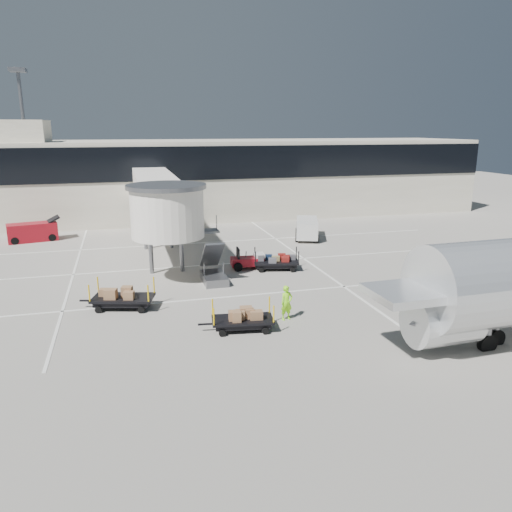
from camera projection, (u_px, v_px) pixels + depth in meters
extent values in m
plane|color=#B2AB9F|center=(257.00, 307.00, 26.68)|extent=(140.00, 140.00, 0.00)
cube|color=white|center=(248.00, 295.00, 28.55)|extent=(40.00, 0.15, 0.02)
cube|color=white|center=(223.00, 264.00, 35.09)|extent=(40.00, 0.15, 0.02)
cube|color=white|center=(207.00, 242.00, 41.64)|extent=(40.00, 0.15, 0.02)
cube|color=white|center=(299.00, 255.00, 37.54)|extent=(0.15, 30.00, 0.02)
cube|color=white|center=(74.00, 270.00, 33.50)|extent=(0.15, 30.00, 0.02)
cube|color=silver|center=(184.00, 178.00, 53.73)|extent=(64.00, 12.00, 8.00)
cube|color=black|center=(191.00, 163.00, 47.57)|extent=(64.00, 0.12, 3.20)
cylinder|color=slate|center=(26.00, 145.00, 52.55)|extent=(0.36, 0.36, 15.00)
cube|color=slate|center=(18.00, 70.00, 50.68)|extent=(1.60, 1.60, 0.40)
cube|color=white|center=(156.00, 194.00, 38.62)|extent=(3.00, 18.00, 2.80)
cylinder|color=white|center=(167.00, 213.00, 30.21)|extent=(4.40, 4.40, 3.00)
cylinder|color=slate|center=(166.00, 186.00, 29.81)|extent=(4.80, 4.80, 0.25)
cylinder|color=slate|center=(151.00, 252.00, 32.53)|extent=(0.28, 0.28, 2.90)
cylinder|color=slate|center=(182.00, 250.00, 33.04)|extent=(0.28, 0.28, 2.90)
cylinder|color=slate|center=(145.00, 231.00, 39.08)|extent=(0.28, 0.28, 2.90)
cylinder|color=slate|center=(171.00, 230.00, 39.58)|extent=(0.28, 0.28, 2.90)
cylinder|color=slate|center=(141.00, 216.00, 45.62)|extent=(0.28, 0.28, 2.90)
cylinder|color=slate|center=(163.00, 215.00, 46.13)|extent=(0.28, 0.28, 2.90)
cube|color=slate|center=(214.00, 278.00, 30.94)|extent=(1.40, 2.60, 0.50)
cube|color=slate|center=(212.00, 255.00, 31.16)|extent=(1.20, 2.60, 2.06)
cube|color=slate|center=(208.00, 231.00, 32.16)|extent=(1.40, 1.20, 0.12)
cube|color=maroon|center=(247.00, 261.00, 33.87)|extent=(2.27, 1.21, 0.55)
cube|color=silver|center=(259.00, 256.00, 33.93)|extent=(0.71, 1.05, 0.32)
cube|color=black|center=(238.00, 254.00, 33.61)|extent=(0.17, 0.92, 0.82)
cylinder|color=black|center=(238.00, 267.00, 33.22)|extent=(0.60, 0.27, 0.59)
cylinder|color=black|center=(235.00, 263.00, 34.35)|extent=(0.60, 0.27, 0.59)
cylinder|color=black|center=(260.00, 266.00, 33.49)|extent=(0.60, 0.27, 0.59)
cylinder|color=black|center=(256.00, 262.00, 34.62)|extent=(0.60, 0.27, 0.59)
cube|color=black|center=(276.00, 262.00, 33.56)|extent=(3.22, 2.12, 0.12)
cube|color=black|center=(276.00, 264.00, 33.61)|extent=(2.88, 1.84, 0.25)
cube|color=black|center=(249.00, 264.00, 33.54)|extent=(0.69, 0.24, 0.08)
cylinder|color=black|center=(261.00, 270.00, 32.98)|extent=(0.36, 0.21, 0.34)
cylinder|color=black|center=(260.00, 265.00, 34.27)|extent=(0.36, 0.21, 0.34)
cylinder|color=black|center=(293.00, 270.00, 33.04)|extent=(0.36, 0.21, 0.34)
cylinder|color=black|center=(291.00, 265.00, 34.33)|extent=(0.36, 0.21, 0.34)
cylinder|color=black|center=(256.00, 258.00, 32.76)|extent=(0.07, 0.07, 0.89)
cylinder|color=black|center=(255.00, 253.00, 34.05)|extent=(0.07, 0.07, 0.89)
cylinder|color=black|center=(299.00, 258.00, 32.85)|extent=(0.07, 0.07, 0.89)
cylinder|color=black|center=(296.00, 253.00, 34.14)|extent=(0.07, 0.07, 0.89)
cube|color=olive|center=(287.00, 259.00, 33.46)|extent=(0.57, 0.48, 0.34)
cube|color=olive|center=(270.00, 258.00, 33.70)|extent=(0.50, 0.47, 0.35)
cube|color=#13223E|center=(272.00, 258.00, 33.80)|extent=(0.41, 0.36, 0.26)
cube|color=#4C4B50|center=(291.00, 257.00, 33.79)|extent=(0.51, 0.39, 0.44)
cube|color=maroon|center=(292.00, 257.00, 33.94)|extent=(0.54, 0.36, 0.31)
cube|color=#4C4B50|center=(272.00, 259.00, 33.33)|extent=(0.55, 0.39, 0.39)
cube|color=maroon|center=(282.00, 259.00, 33.15)|extent=(0.60, 0.48, 0.42)
cube|color=olive|center=(274.00, 258.00, 33.74)|extent=(0.44, 0.46, 0.34)
cube|color=maroon|center=(289.00, 260.00, 33.17)|extent=(0.57, 0.43, 0.39)
cube|color=black|center=(243.00, 320.00, 23.53)|extent=(3.04, 1.81, 0.12)
cube|color=black|center=(243.00, 323.00, 23.57)|extent=(2.73, 1.56, 0.24)
cube|color=black|center=(205.00, 324.00, 23.34)|extent=(0.68, 0.17, 0.08)
cylinder|color=black|center=(222.00, 333.00, 22.87)|extent=(0.34, 0.18, 0.33)
cylinder|color=black|center=(221.00, 323.00, 24.12)|extent=(0.34, 0.18, 0.33)
cylinder|color=black|center=(266.00, 331.00, 23.12)|extent=(0.34, 0.18, 0.33)
cylinder|color=black|center=(262.00, 321.00, 24.37)|extent=(0.34, 0.18, 0.33)
cylinder|color=yellow|center=(214.00, 317.00, 22.63)|extent=(0.07, 0.07, 0.86)
cylinder|color=yellow|center=(213.00, 307.00, 23.87)|extent=(0.07, 0.07, 0.86)
cylinder|color=yellow|center=(274.00, 315.00, 22.97)|extent=(0.07, 0.07, 0.86)
cylinder|color=yellow|center=(269.00, 305.00, 24.21)|extent=(0.07, 0.07, 0.86)
cube|color=#976E49|center=(240.00, 314.00, 23.45)|extent=(0.46, 0.42, 0.48)
cube|color=#976E49|center=(255.00, 316.00, 23.18)|extent=(0.55, 0.45, 0.48)
cube|color=#976E49|center=(237.00, 314.00, 23.47)|extent=(0.64, 0.59, 0.48)
cube|color=#976E49|center=(260.00, 313.00, 23.51)|extent=(0.48, 0.48, 0.46)
cube|color=#976E49|center=(264.00, 309.00, 23.95)|extent=(0.46, 0.41, 0.51)
cube|color=#976E49|center=(235.00, 314.00, 23.57)|extent=(0.62, 0.48, 0.35)
cube|color=black|center=(123.00, 298.00, 26.35)|extent=(3.47, 2.38, 0.13)
cube|color=black|center=(123.00, 301.00, 26.40)|extent=(3.10, 2.06, 0.26)
cube|color=black|center=(87.00, 301.00, 26.41)|extent=(0.73, 0.28, 0.08)
cylinder|color=black|center=(99.00, 310.00, 25.78)|extent=(0.38, 0.24, 0.36)
cylinder|color=black|center=(107.00, 301.00, 27.15)|extent=(0.38, 0.24, 0.36)
cylinder|color=black|center=(141.00, 310.00, 25.76)|extent=(0.38, 0.24, 0.36)
cylinder|color=black|center=(147.00, 301.00, 27.13)|extent=(0.38, 0.24, 0.36)
cylinder|color=yellow|center=(89.00, 294.00, 25.56)|extent=(0.07, 0.07, 0.95)
cylinder|color=yellow|center=(98.00, 285.00, 26.94)|extent=(0.07, 0.07, 0.95)
cylinder|color=yellow|center=(148.00, 294.00, 25.53)|extent=(0.07, 0.07, 0.95)
cylinder|color=yellow|center=(154.00, 285.00, 26.91)|extent=(0.07, 0.07, 0.95)
cube|color=#976E49|center=(144.00, 291.00, 26.48)|extent=(0.79, 0.70, 0.50)
cube|color=#976E49|center=(126.00, 290.00, 26.67)|extent=(0.71, 0.55, 0.51)
cube|color=#976E49|center=(116.00, 289.00, 26.66)|extent=(0.70, 0.58, 0.55)
cube|color=#976E49|center=(127.00, 297.00, 25.78)|extent=(0.79, 0.66, 0.40)
imported|color=#85EB18|center=(287.00, 303.00, 24.74)|extent=(0.71, 0.55, 1.76)
cube|color=silver|center=(307.00, 228.00, 42.98)|extent=(3.15, 4.70, 1.41)
cube|color=silver|center=(307.00, 226.00, 44.93)|extent=(1.75, 1.04, 0.82)
cube|color=black|center=(307.00, 223.00, 43.06)|extent=(2.61, 3.17, 0.56)
cylinder|color=black|center=(297.00, 238.00, 41.81)|extent=(0.42, 0.65, 0.62)
cylinder|color=black|center=(317.00, 239.00, 41.67)|extent=(0.42, 0.65, 0.62)
cylinder|color=black|center=(297.00, 231.00, 44.61)|extent=(0.42, 0.65, 0.62)
cylinder|color=black|center=(316.00, 232.00, 44.47)|extent=(0.42, 0.65, 0.62)
cube|color=maroon|center=(32.00, 232.00, 42.02)|extent=(4.16, 2.46, 1.54)
cube|color=black|center=(53.00, 219.00, 42.56)|extent=(1.27, 1.61, 0.54)
cylinder|color=black|center=(15.00, 241.00, 40.87)|extent=(0.66, 0.39, 0.61)
cylinder|color=black|center=(14.00, 238.00, 42.10)|extent=(0.66, 0.39, 0.61)
cylinder|color=black|center=(52.00, 237.00, 42.17)|extent=(0.66, 0.39, 0.61)
cylinder|color=black|center=(50.00, 234.00, 43.40)|extent=(0.66, 0.39, 0.61)
cube|color=silver|center=(475.00, 286.00, 21.01)|extent=(9.57, 2.95, 0.33)
cylinder|color=silver|center=(443.00, 320.00, 20.95)|extent=(2.91, 2.27, 2.18)
cube|color=silver|center=(445.00, 301.00, 20.74)|extent=(0.77, 0.26, 1.04)
cylinder|color=slate|center=(496.00, 333.00, 21.99)|extent=(0.28, 0.28, 1.04)
cylinder|color=black|center=(495.00, 338.00, 22.05)|extent=(0.86, 0.33, 0.85)
cylinder|color=slate|center=(488.00, 333.00, 21.36)|extent=(0.27, 0.27, 1.52)
cylinder|color=black|center=(487.00, 344.00, 21.48)|extent=(0.86, 0.33, 0.85)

